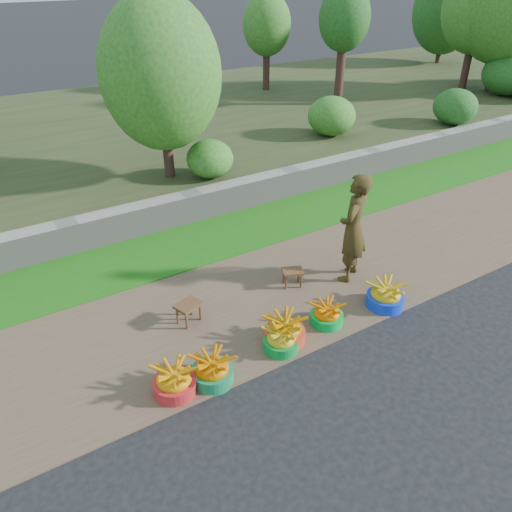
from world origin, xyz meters
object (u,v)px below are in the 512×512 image
basin_d (285,331)px  basin_e (327,315)px  stool_left (188,308)px  vendor_woman (353,228)px  basin_b (212,370)px  basin_f (385,296)px  stool_right (293,273)px  basin_a (174,381)px  basin_c (281,340)px

basin_d → basin_e: bearing=0.4°
stool_left → vendor_woman: size_ratio=0.24×
basin_b → basin_e: (1.79, 0.13, -0.02)m
basin_d → basin_f: 1.63m
basin_e → basin_f: basin_f is taller
basin_e → stool_right: 0.98m
basin_a → stool_right: size_ratio=1.37×
basin_e → vendor_woman: bearing=35.7°
basin_e → vendor_woman: vendor_woman is taller
basin_f → basin_a: bearing=179.1°
basin_b → stool_right: size_ratio=1.36×
basin_a → stool_right: bearing=23.7°
basin_b → stool_left: (0.23, 1.12, 0.09)m
basin_a → basin_c: (1.42, -0.04, -0.02)m
vendor_woman → basin_d: bearing=-9.1°
basin_b → stool_left: basin_b is taller
basin_a → basin_f: size_ratio=0.95×
vendor_woman → basin_c: bearing=-7.8°
basin_c → basin_e: size_ratio=1.02×
basin_a → basin_e: size_ratio=1.12×
stool_left → vendor_woman: vendor_woman is taller
basin_f → stool_right: 1.36m
basin_c → stool_right: (0.93, 1.07, 0.08)m
basin_c → basin_f: basin_f is taller
basin_b → basin_c: bearing=1.6°
vendor_woman → basin_f: bearing=54.4°
basin_c → basin_e: 0.82m
stool_right → vendor_woman: bearing=-16.2°
basin_d → stool_left: bearing=131.3°
basin_e → basin_c: bearing=-172.5°
basin_d → basin_f: basin_f is taller
basin_d → basin_e: size_ratio=1.18×
basin_a → stool_right: (2.35, 1.03, 0.06)m
basin_c → vendor_woman: bearing=24.4°
basin_b → basin_f: size_ratio=0.94×
basin_c → stool_left: (-0.75, 1.10, 0.10)m
basin_a → basin_e: 2.23m
basin_c → basin_d: (0.13, 0.10, 0.02)m
stool_right → basin_d: bearing=-129.7°
basin_b → basin_e: basin_b is taller
basin_d → stool_left: (-0.87, 0.99, 0.08)m
basin_c → basin_f: (1.75, -0.01, 0.02)m
basin_f → basin_d: bearing=175.9°
basin_f → vendor_woman: (0.05, 0.83, 0.68)m
basin_c → stool_left: size_ratio=1.15×
basin_b → vendor_woman: size_ratio=0.30×
basin_f → stool_right: basin_f is taller
basin_a → basin_b: 0.45m
stool_left → stool_right: stool_left is taller
basin_f → stool_right: (-0.82, 1.09, 0.06)m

